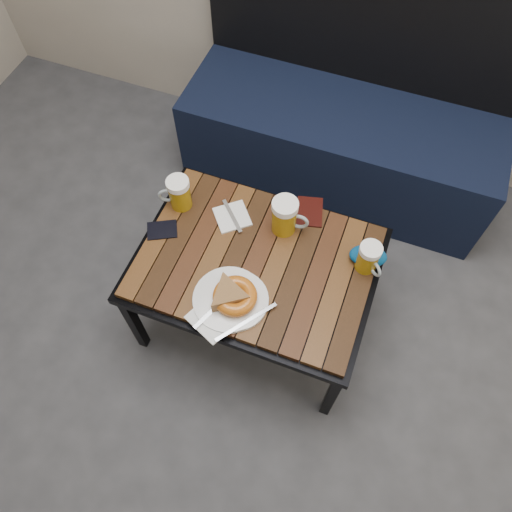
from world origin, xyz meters
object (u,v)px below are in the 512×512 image
(plate_bagel, at_px, (235,298))
(beer_mug_left, at_px, (179,193))
(cafe_table, at_px, (256,266))
(beer_mug_centre, at_px, (285,216))
(passport_navy, at_px, (162,230))
(passport_burgundy, at_px, (309,212))
(knit_pouch, at_px, (368,256))
(beer_mug_right, at_px, (369,258))
(bench, at_px, (341,136))
(plate_pie, at_px, (229,297))

(plate_bagel, bearing_deg, beer_mug_left, 138.45)
(cafe_table, bearing_deg, plate_bagel, -92.91)
(beer_mug_centre, bearing_deg, passport_navy, -163.26)
(passport_burgundy, distance_m, knit_pouch, 0.28)
(cafe_table, height_order, plate_bagel, plate_bagel)
(beer_mug_left, xyz_separation_m, beer_mug_right, (0.71, -0.02, -0.01))
(plate_bagel, height_order, knit_pouch, plate_bagel)
(bench, bearing_deg, beer_mug_centre, -93.78)
(cafe_table, distance_m, beer_mug_right, 0.39)
(beer_mug_centre, relative_size, beer_mug_right, 1.22)
(beer_mug_centre, bearing_deg, beer_mug_left, 179.77)
(beer_mug_left, xyz_separation_m, passport_burgundy, (0.46, 0.13, -0.06))
(cafe_table, height_order, beer_mug_centre, beer_mug_centre)
(knit_pouch, bearing_deg, beer_mug_right, -86.03)
(passport_navy, height_order, passport_burgundy, passport_burgundy)
(beer_mug_centre, bearing_deg, knit_pouch, -9.85)
(bench, bearing_deg, beer_mug_left, -120.97)
(plate_pie, xyz_separation_m, passport_burgundy, (0.14, 0.44, -0.02))
(bench, xyz_separation_m, passport_navy, (-0.45, -0.86, 0.20))
(beer_mug_left, relative_size, plate_pie, 0.56)
(passport_burgundy, bearing_deg, beer_mug_centre, -137.64)
(beer_mug_left, bearing_deg, plate_bagel, 115.89)
(passport_navy, distance_m, passport_burgundy, 0.54)
(bench, xyz_separation_m, beer_mug_centre, (-0.05, -0.70, 0.27))
(beer_mug_centre, distance_m, passport_burgundy, 0.14)
(passport_burgundy, bearing_deg, beer_mug_right, -45.96)
(beer_mug_centre, height_order, plate_pie, beer_mug_centre)
(beer_mug_centre, distance_m, plate_bagel, 0.34)
(bench, height_order, beer_mug_right, bench)
(passport_navy, bearing_deg, bench, 124.53)
(plate_pie, height_order, plate_bagel, plate_pie)
(beer_mug_centre, relative_size, knit_pouch, 1.14)
(beer_mug_left, distance_m, passport_burgundy, 0.48)
(plate_bagel, bearing_deg, passport_burgundy, 74.31)
(beer_mug_right, relative_size, plate_pie, 0.51)
(plate_bagel, bearing_deg, passport_navy, 154.44)
(plate_pie, distance_m, passport_burgundy, 0.46)
(bench, distance_m, cafe_table, 0.88)
(cafe_table, bearing_deg, passport_navy, -179.44)
(beer_mug_left, height_order, plate_bagel, beer_mug_left)
(beer_mug_right, bearing_deg, plate_pie, -103.72)
(bench, height_order, plate_bagel, bench)
(beer_mug_right, height_order, plate_pie, beer_mug_right)
(beer_mug_centre, bearing_deg, plate_bagel, -104.91)
(plate_pie, xyz_separation_m, knit_pouch, (0.39, 0.31, 0.00))
(bench, xyz_separation_m, plate_pie, (-0.12, -1.03, 0.23))
(knit_pouch, bearing_deg, cafe_table, -159.35)
(cafe_table, height_order, knit_pouch, knit_pouch)
(beer_mug_centre, xyz_separation_m, plate_pie, (-0.08, -0.34, -0.05))
(plate_pie, bearing_deg, passport_navy, 152.45)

